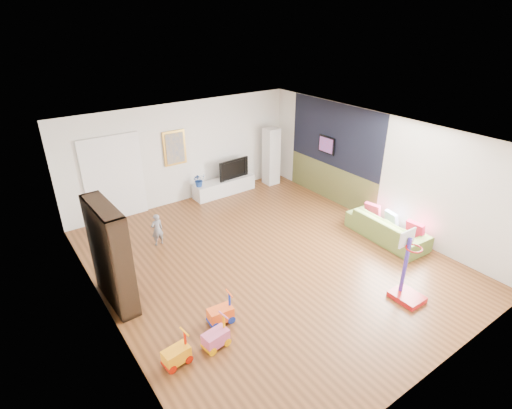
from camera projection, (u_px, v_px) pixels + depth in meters
floor at (267, 260)px, 8.50m from camera, size 6.50×7.50×0.00m
ceiling at (269, 136)px, 7.32m from camera, size 6.50×7.50×0.00m
wall_back at (183, 153)px, 10.65m from camera, size 6.50×0.00×2.70m
wall_front at (442, 305)px, 5.17m from camera, size 6.50×0.00×2.70m
wall_left at (101, 255)px, 6.21m from camera, size 0.00×7.50×2.70m
wall_right at (375, 169)px, 9.61m from camera, size 0.00×7.50×2.70m
navy_accent at (335, 135)px, 10.40m from camera, size 0.01×3.20×1.70m
olive_wainscot at (330, 183)px, 10.99m from camera, size 0.01×3.20×1.00m
doorway at (114, 180)px, 9.76m from camera, size 1.45×0.06×2.10m
painting_back at (175, 148)px, 10.40m from camera, size 0.62×0.06×0.92m
artwork_right at (326, 145)px, 10.65m from camera, size 0.04×0.56×0.46m
media_console at (224, 186)px, 11.48m from camera, size 1.85×0.49×0.43m
tall_cabinet at (271, 156)px, 11.91m from camera, size 0.41×0.41×1.71m
bookshelf at (110, 255)px, 6.91m from camera, size 0.40×1.33×1.93m
sofa at (387, 228)px, 9.17m from camera, size 0.86×1.97×0.57m
basketball_hoop at (413, 268)px, 7.04m from camera, size 0.47×0.57×1.36m
ride_on_yellow at (176, 350)px, 5.88m from camera, size 0.43×0.29×0.53m
ride_on_orange at (220, 310)px, 6.67m from camera, size 0.44×0.29×0.56m
ride_on_pink at (215, 333)px, 6.19m from camera, size 0.43×0.30×0.54m
child at (157, 230)px, 8.89m from camera, size 0.29×0.20×0.76m
tv at (232, 168)px, 11.42m from camera, size 0.99×0.21×0.57m
vase_plant at (199, 180)px, 10.88m from camera, size 0.38×0.34×0.38m
pillow_left at (415, 230)px, 8.74m from camera, size 0.13×0.40×0.40m
pillow_center at (391, 219)px, 9.21m from camera, size 0.16×0.37×0.35m
pillow_right at (372, 211)px, 9.60m from camera, size 0.17×0.39×0.38m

